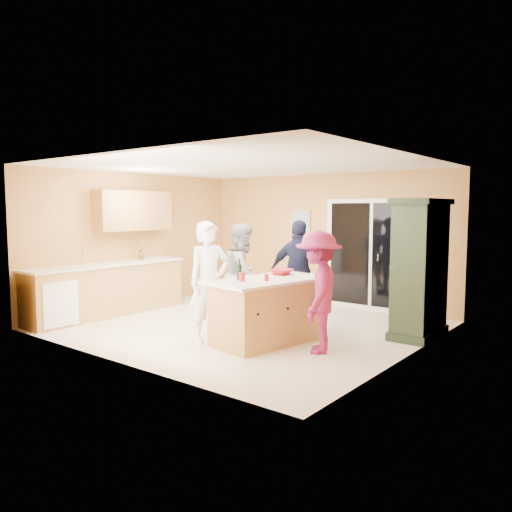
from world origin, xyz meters
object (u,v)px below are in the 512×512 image
Objects in this scene: woman_white at (209,282)px; woman_grey at (243,275)px; woman_navy at (299,273)px; green_hutch at (420,270)px; woman_magenta at (318,292)px; kitchen_island at (268,312)px.

woman_grey is (-0.22, 1.03, -0.03)m from woman_white.
woman_white is at bearing 58.19° from woman_navy.
woman_white is at bearing -136.87° from green_hutch.
woman_navy is (-1.84, -0.45, -0.14)m from green_hutch.
green_hutch is 1.19× the size of woman_white.
woman_magenta is (1.06, -1.17, -0.05)m from woman_navy.
green_hutch reaches higher than woman_white.
woman_grey is (-2.50, -1.10, -0.17)m from green_hutch.
green_hutch is at bearing 56.15° from kitchen_island.
woman_grey is 0.93m from woman_navy.
kitchen_island is 1.09× the size of woman_navy.
woman_magenta is at bearing 115.14° from woman_navy.
kitchen_island is 0.92× the size of green_hutch.
kitchen_island is 1.16× the size of woman_magenta.
kitchen_island is 0.94m from woman_white.
green_hutch is 3.12m from woman_white.
woman_grey is 1.03× the size of woman_magenta.
woman_grey is 0.97× the size of woman_navy.
kitchen_island is 1.13× the size of woman_grey.
woman_grey is at bearing 27.39° from woman_navy.
green_hutch is 1.90m from woman_navy.
woman_grey is at bearing -131.77° from woman_magenta.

